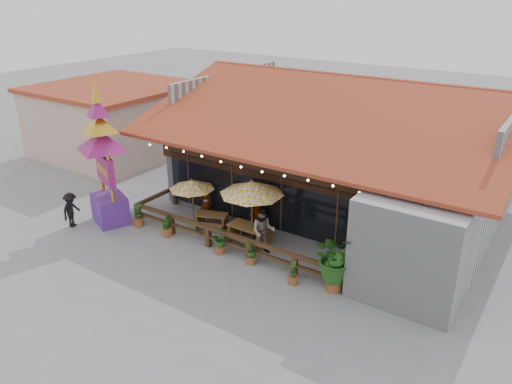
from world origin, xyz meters
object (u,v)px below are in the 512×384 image
Objects in this scene: umbrella_right at (252,188)px; picnic_table_left at (212,218)px; umbrella_left at (192,185)px; thai_sign_tower at (102,145)px; tropical_plant at (336,258)px; pedestrian at (71,210)px; picnic_table_right at (248,232)px.

picnic_table_left is (-2.22, 0.13, -1.97)m from umbrella_right.
umbrella_left is at bearing -172.02° from picnic_table_left.
tropical_plant is at bearing 3.49° from thai_sign_tower.
umbrella_right is at bearing 0.01° from umbrella_left.
thai_sign_tower is at bearing -163.25° from umbrella_right.
pedestrian is (-1.01, -1.26, -2.80)m from thai_sign_tower.
umbrella_right is 1.53× the size of tropical_plant.
umbrella_left is 5.38m from pedestrian.
pedestrian is (-11.66, -1.91, -0.46)m from tropical_plant.
picnic_table_left is 5.57m from thai_sign_tower.
tropical_plant is at bearing -98.35° from pedestrian.
umbrella_left is 4.11m from thai_sign_tower.
tropical_plant reaches higher than pedestrian.
tropical_plant reaches higher than picnic_table_left.
umbrella_left is at bearing 176.82° from picnic_table_right.
thai_sign_tower is (-6.34, -1.91, 1.18)m from umbrella_right.
thai_sign_tower is at bearing -149.20° from umbrella_left.
thai_sign_tower is (-6.28, -1.74, 3.05)m from picnic_table_right.
umbrella_left is 1.69m from picnic_table_left.
umbrella_right reaches higher than pedestrian.
thai_sign_tower reaches higher than picnic_table_right.
picnic_table_left is 6.11m from pedestrian.
picnic_table_left is 0.99× the size of picnic_table_right.
picnic_table_right is at bearing -7.90° from picnic_table_left.
pedestrian is (-5.13, -3.30, 0.35)m from picnic_table_left.
thai_sign_tower is 3.23m from pedestrian.
umbrella_right is 2.11× the size of pedestrian.
umbrella_right reaches higher than picnic_table_left.
tropical_plant is (4.37, -1.09, 0.71)m from picnic_table_right.
picnic_table_left is 0.78× the size of tropical_plant.
pedestrian is at bearing -143.08° from umbrella_left.
umbrella_left is 0.72× the size of umbrella_right.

